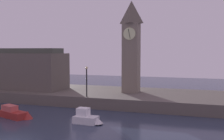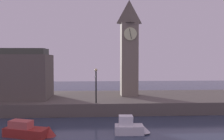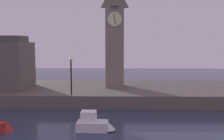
{
  "view_description": "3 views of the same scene",
  "coord_description": "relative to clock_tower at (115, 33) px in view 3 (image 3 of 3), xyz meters",
  "views": [
    {
      "loc": [
        15.12,
        -18.41,
        7.66
      ],
      "look_at": [
        3.5,
        17.77,
        4.92
      ],
      "focal_mm": 43.38,
      "sensor_mm": 36.0,
      "label": 1
    },
    {
      "loc": [
        1.04,
        -14.26,
        6.65
      ],
      "look_at": [
        2.9,
        15.54,
        5.33
      ],
      "focal_mm": 39.81,
      "sensor_mm": 36.0,
      "label": 2
    },
    {
      "loc": [
        5.96,
        -13.63,
        7.21
      ],
      "look_at": [
        5.33,
        17.78,
        3.93
      ],
      "focal_mm": 42.39,
      "sensor_mm": 36.0,
      "label": 3
    }
  ],
  "objects": [
    {
      "name": "far_embankment",
      "position": [
        -5.62,
        -0.47,
        -7.71
      ],
      "size": [
        70.0,
        12.0,
        1.5
      ],
      "primitive_type": "cube",
      "color": "#5B544C",
      "rests_on": "ground"
    },
    {
      "name": "boat_ferry_white",
      "position": [
        -1.49,
        -13.02,
        -7.89
      ],
      "size": [
        3.21,
        1.51,
        1.62
      ],
      "color": "silver",
      "rests_on": "ground"
    },
    {
      "name": "streetlamp",
      "position": [
        -4.65,
        -5.86,
        -4.44
      ],
      "size": [
        0.36,
        0.36,
        4.07
      ],
      "color": "black",
      "rests_on": "far_embankment"
    },
    {
      "name": "clock_tower",
      "position": [
        0.0,
        0.0,
        0.0
      ],
      "size": [
        2.54,
        2.58,
        13.41
      ],
      "color": "slate",
      "rests_on": "far_embankment"
    }
  ]
}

